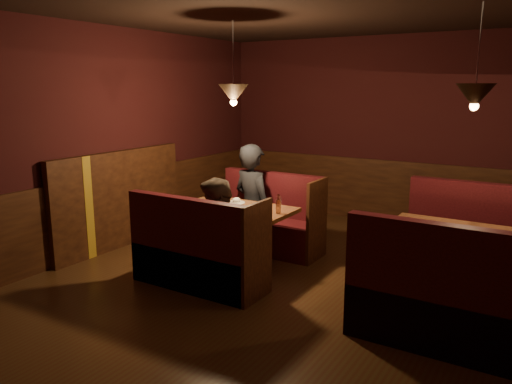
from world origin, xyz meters
The scene contains 9 objects.
room centered at (-0.28, 0.05, 1.05)m, with size 6.02×7.02×2.92m.
main_table centered at (-1.15, 0.56, 0.56)m, with size 1.36×0.83×0.95m.
main_bench_far centered at (-1.14, 1.33, 0.32)m, with size 1.50×0.53×1.02m.
main_bench_near centered at (-1.14, -0.21, 0.32)m, with size 1.50×0.53×1.02m.
second_table centered at (1.35, 0.69, 0.58)m, with size 1.40×0.89×0.79m.
second_bench_far centered at (1.39, 1.52, 0.35)m, with size 1.54×0.58×1.10m.
second_bench_near centered at (1.39, -0.15, 0.35)m, with size 1.54×0.58×1.10m.
diner_a centered at (-1.34, 1.25, 0.88)m, with size 0.64×0.42×1.76m, color black.
diner_b centered at (-0.98, -0.02, 0.76)m, with size 0.74×0.58×1.53m, color #3A2C23.
Camera 1 is at (2.07, -4.19, 2.13)m, focal length 35.00 mm.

